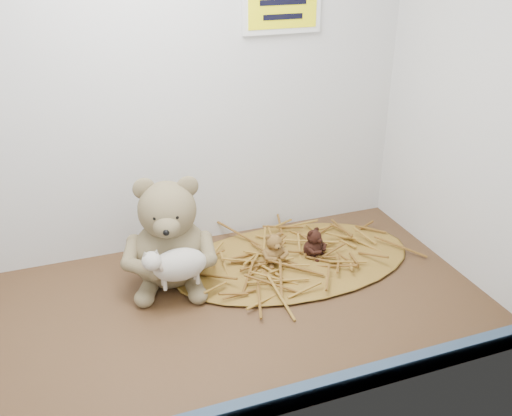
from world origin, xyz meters
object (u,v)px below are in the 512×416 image
object	(u,v)px
main_teddy	(169,232)
mini_teddy_brown	(313,242)
mini_teddy_tan	(274,247)
toy_lamb	(179,265)

from	to	relation	value
main_teddy	mini_teddy_brown	world-z (taller)	main_teddy
main_teddy	mini_teddy_brown	xyz separation A→B (cm)	(32.73, -2.06, -7.64)
mini_teddy_tan	mini_teddy_brown	xyz separation A→B (cm)	(9.65, -0.49, -0.20)
main_teddy	mini_teddy_tan	world-z (taller)	main_teddy
main_teddy	toy_lamb	distance (cm)	9.24
main_teddy	mini_teddy_brown	distance (cm)	33.67
main_teddy	mini_teddy_tan	size ratio (longest dim) A/B	3.32
mini_teddy_tan	mini_teddy_brown	size ratio (longest dim) A/B	1.06
toy_lamb	mini_teddy_tan	size ratio (longest dim) A/B	1.96
mini_teddy_tan	mini_teddy_brown	world-z (taller)	mini_teddy_tan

